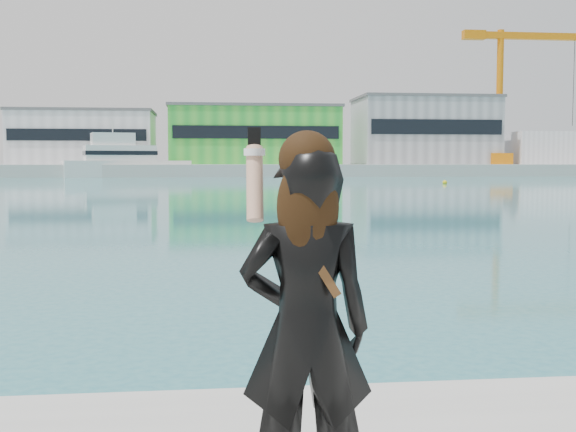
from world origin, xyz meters
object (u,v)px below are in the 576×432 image
motor_yacht (124,161)px  buoy_near (445,184)px  dock_crane (506,92)px  woman (306,318)px

motor_yacht → buoy_near: bearing=-61.4°
buoy_near → motor_yacht: bearing=133.4°
dock_crane → buoy_near: 58.94m
motor_yacht → woman: size_ratio=12.09×
dock_crane → buoy_near: (-28.00, -49.63, -15.07)m
motor_yacht → buoy_near: 56.74m
buoy_near → woman: size_ratio=0.30×
dock_crane → motor_yacht: size_ratio=1.18×
buoy_near → woman: 77.45m
dock_crane → motor_yacht: bearing=-172.8°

